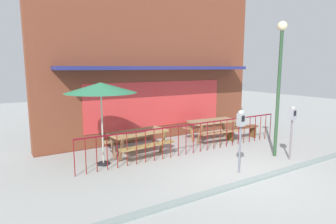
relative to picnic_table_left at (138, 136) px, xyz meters
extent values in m
plane|color=#9D9F9C|center=(1.59, -2.84, -0.61)|extent=(40.00, 40.00, 0.00)
cube|color=#4D1E1F|center=(1.59, 1.74, -0.61)|extent=(8.86, 0.54, 0.01)
cube|color=brown|center=(1.59, 1.74, 2.22)|extent=(8.86, 0.50, 5.67)
cube|color=#D83838|center=(1.59, 1.48, 0.74)|extent=(5.76, 0.02, 1.70)
cube|color=navy|center=(1.59, 1.10, 2.10)|extent=(7.53, 0.79, 0.12)
cube|color=maroon|center=(1.59, -0.72, 0.34)|extent=(7.44, 0.04, 0.04)
cylinder|color=maroon|center=(-2.13, -0.72, -0.14)|extent=(0.02, 0.02, 0.95)
cylinder|color=maroon|center=(-1.84, -0.72, -0.14)|extent=(0.02, 0.02, 0.95)
cylinder|color=maroon|center=(-1.56, -0.72, -0.14)|extent=(0.02, 0.02, 0.95)
cylinder|color=maroon|center=(-1.27, -0.72, -0.14)|extent=(0.02, 0.02, 0.95)
cylinder|color=maroon|center=(-0.98, -0.72, -0.14)|extent=(0.02, 0.02, 0.95)
cylinder|color=maroon|center=(-0.70, -0.72, -0.14)|extent=(0.02, 0.02, 0.95)
cylinder|color=maroon|center=(-0.41, -0.72, -0.14)|extent=(0.02, 0.02, 0.95)
cylinder|color=maroon|center=(-0.12, -0.72, -0.14)|extent=(0.02, 0.02, 0.95)
cylinder|color=maroon|center=(0.16, -0.72, -0.14)|extent=(0.02, 0.02, 0.95)
cylinder|color=maroon|center=(0.45, -0.72, -0.14)|extent=(0.02, 0.02, 0.95)
cylinder|color=maroon|center=(0.74, -0.72, -0.14)|extent=(0.02, 0.02, 0.95)
cylinder|color=maroon|center=(1.02, -0.72, -0.14)|extent=(0.02, 0.02, 0.95)
cylinder|color=maroon|center=(1.31, -0.72, -0.14)|extent=(0.02, 0.02, 0.95)
cylinder|color=maroon|center=(1.59, -0.72, -0.14)|extent=(0.02, 0.02, 0.95)
cylinder|color=maroon|center=(1.88, -0.72, -0.14)|extent=(0.02, 0.02, 0.95)
cylinder|color=maroon|center=(2.17, -0.72, -0.14)|extent=(0.02, 0.02, 0.95)
cylinder|color=maroon|center=(2.45, -0.72, -0.14)|extent=(0.02, 0.02, 0.95)
cylinder|color=maroon|center=(2.74, -0.72, -0.14)|extent=(0.02, 0.02, 0.95)
cylinder|color=maroon|center=(3.03, -0.72, -0.14)|extent=(0.02, 0.02, 0.95)
cylinder|color=maroon|center=(3.31, -0.72, -0.14)|extent=(0.02, 0.02, 0.95)
cylinder|color=maroon|center=(3.60, -0.72, -0.14)|extent=(0.02, 0.02, 0.95)
cylinder|color=maroon|center=(3.88, -0.72, -0.14)|extent=(0.02, 0.02, 0.95)
cylinder|color=maroon|center=(4.17, -0.72, -0.14)|extent=(0.02, 0.02, 0.95)
cylinder|color=maroon|center=(4.46, -0.72, -0.14)|extent=(0.02, 0.02, 0.95)
cylinder|color=maroon|center=(4.74, -0.72, -0.14)|extent=(0.02, 0.02, 0.95)
cylinder|color=maroon|center=(5.03, -0.72, -0.14)|extent=(0.02, 0.02, 0.95)
cylinder|color=maroon|center=(5.32, -0.72, -0.14)|extent=(0.02, 0.02, 0.95)
cube|color=#A57E50|center=(0.00, 0.00, 0.13)|extent=(1.86, 0.91, 0.07)
cube|color=#9D7B44|center=(0.05, -0.55, -0.17)|extent=(1.82, 0.41, 0.05)
cube|color=#947E50|center=(-0.05, 0.55, -0.17)|extent=(1.82, 0.41, 0.05)
cube|color=#8D593E|center=(-0.71, -0.34, -0.24)|extent=(0.10, 0.35, 0.78)
cube|color=#865E48|center=(-0.76, 0.22, -0.24)|extent=(0.10, 0.35, 0.78)
cube|color=olive|center=(0.76, -0.22, -0.24)|extent=(0.10, 0.35, 0.78)
cube|color=#8D5A4A|center=(0.71, 0.34, -0.24)|extent=(0.10, 0.35, 0.78)
cube|color=#957B55|center=(3.18, 0.21, 0.13)|extent=(1.86, 0.91, 0.07)
cube|color=#A5744E|center=(3.13, -0.34, -0.17)|extent=(1.82, 0.42, 0.05)
cube|color=#A46D56|center=(3.23, 0.75, -0.17)|extent=(1.82, 0.42, 0.05)
cube|color=#906545|center=(2.42, -0.01, -0.24)|extent=(0.10, 0.35, 0.78)
cube|color=olive|center=(2.47, 0.55, -0.24)|extent=(0.10, 0.35, 0.78)
cube|color=olive|center=(3.89, -0.14, -0.24)|extent=(0.10, 0.35, 0.78)
cube|color=olive|center=(3.94, 0.42, -0.24)|extent=(0.10, 0.35, 0.78)
cylinder|color=black|center=(-1.21, -0.23, -0.59)|extent=(0.36, 0.36, 0.05)
cylinder|color=#B8BDAE|center=(-1.21, -0.23, 0.53)|extent=(0.04, 0.04, 2.28)
cone|color=#2D7A53|center=(-1.21, -0.23, 1.57)|extent=(1.96, 1.96, 0.29)
cube|color=brown|center=(4.30, -0.22, -0.16)|extent=(1.42, 0.42, 0.06)
cube|color=brown|center=(3.74, -0.19, -0.39)|extent=(0.08, 0.29, 0.45)
cube|color=brown|center=(4.86, -0.26, -0.39)|extent=(0.08, 0.29, 0.45)
cylinder|color=slate|center=(3.66, -2.76, -0.01)|extent=(0.06, 0.06, 1.21)
cube|color=#9294A1|center=(3.66, -2.76, 0.76)|extent=(0.18, 0.14, 0.33)
sphere|color=#939694|center=(3.66, -2.76, 0.93)|extent=(0.17, 0.17, 0.17)
cube|color=black|center=(3.66, -2.83, 0.80)|extent=(0.11, 0.01, 0.15)
cylinder|color=slate|center=(1.60, -2.72, 0.01)|extent=(0.06, 0.06, 1.24)
cube|color=gray|center=(1.60, -2.72, 0.80)|extent=(0.18, 0.14, 0.33)
sphere|color=gray|center=(1.60, -2.72, 0.96)|extent=(0.17, 0.17, 0.17)
cube|color=black|center=(1.60, -2.79, 0.84)|extent=(0.11, 0.01, 0.14)
cylinder|color=#2B4B2E|center=(3.58, -2.29, 1.29)|extent=(0.10, 0.10, 3.79)
sphere|color=beige|center=(3.58, -2.29, 3.30)|extent=(0.28, 0.28, 0.28)
cube|color=gray|center=(1.59, -3.30, -0.61)|extent=(12.41, 0.20, 0.11)
camera|label=1|loc=(-3.71, -7.75, 2.12)|focal=30.22mm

